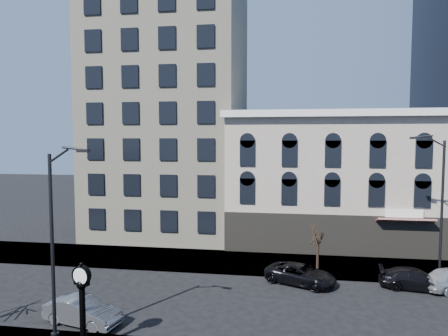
# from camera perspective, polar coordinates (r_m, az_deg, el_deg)

# --- Properties ---
(ground) EXTENTS (160.00, 160.00, 0.00)m
(ground) POSITION_cam_1_polar(r_m,az_deg,el_deg) (26.32, -5.91, -18.25)
(ground) COLOR black
(ground) RESTS_ON ground
(sidewalk_far) EXTENTS (160.00, 6.00, 0.12)m
(sidewalk_far) POSITION_cam_1_polar(r_m,az_deg,el_deg) (33.65, -2.41, -13.07)
(sidewalk_far) COLOR gray
(sidewalk_far) RESTS_ON ground
(cream_tower) EXTENTS (15.90, 15.40, 42.50)m
(cream_tower) POSITION_cam_1_polar(r_m,az_deg,el_deg) (45.13, -7.69, 16.01)
(cream_tower) COLOR beige
(cream_tower) RESTS_ON ground
(victorian_row) EXTENTS (22.60, 11.19, 12.50)m
(victorian_row) POSITION_cam_1_polar(r_m,az_deg,el_deg) (40.07, 16.93, -1.79)
(victorian_row) COLOR #B5A795
(victorian_row) RESTS_ON ground
(street_clock) EXTENTS (0.96, 0.96, 4.22)m
(street_clock) POSITION_cam_1_polar(r_m,az_deg,el_deg) (20.83, -19.56, -18.68)
(street_clock) COLOR black
(street_clock) RESTS_ON sidewalk_near
(street_lamp_near) EXTENTS (2.51, 0.67, 9.75)m
(street_lamp_near) POSITION_cam_1_polar(r_m,az_deg,el_deg) (20.35, -22.01, -3.35)
(street_lamp_near) COLOR black
(street_lamp_near) RESTS_ON sidewalk_near
(street_lamp_far) EXTENTS (2.68, 0.69, 10.38)m
(street_lamp_far) POSITION_cam_1_polar(r_m,az_deg,el_deg) (31.43, 27.51, -0.08)
(street_lamp_far) COLOR black
(street_lamp_far) RESTS_ON sidewalk_far
(bare_tree_far) EXTENTS (2.26, 2.26, 3.89)m
(bare_tree_far) POSITION_cam_1_polar(r_m,az_deg,el_deg) (31.57, 13.29, -8.73)
(bare_tree_far) COLOR black
(bare_tree_far) RESTS_ON sidewalk_far
(car_near_b) EXTENTS (4.56, 2.42, 1.43)m
(car_near_b) POSITION_cam_1_polar(r_m,az_deg,el_deg) (24.19, -19.54, -18.73)
(car_near_b) COLOR #595B60
(car_near_b) RESTS_ON ground
(car_far_a) EXTENTS (5.37, 4.01, 1.36)m
(car_far_a) POSITION_cam_1_polar(r_m,az_deg,el_deg) (29.05, 10.86, -14.69)
(car_far_a) COLOR black
(car_far_a) RESTS_ON ground
(car_far_b) EXTENTS (4.89, 2.52, 1.36)m
(car_far_b) POSITION_cam_1_polar(r_m,az_deg,el_deg) (30.49, 25.73, -14.12)
(car_far_b) COLOR black
(car_far_b) RESTS_ON ground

